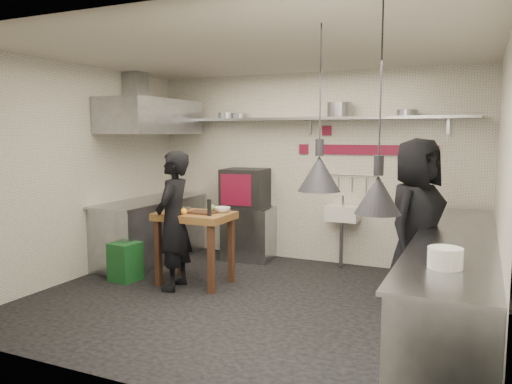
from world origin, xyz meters
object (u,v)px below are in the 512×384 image
at_px(chef_left, 174,221).
at_px(chef_right, 416,224).
at_px(combi_oven, 245,188).
at_px(prep_table, 195,248).
at_px(oven_stand, 250,233).
at_px(green_bin, 125,261).

distance_m(chef_left, chef_right, 2.82).
relative_size(combi_oven, chef_right, 0.34).
relative_size(prep_table, chef_left, 0.54).
bearing_deg(prep_table, combi_oven, 89.24).
relative_size(oven_stand, green_bin, 1.60).
distance_m(combi_oven, green_bin, 2.10).
height_order(oven_stand, green_bin, oven_stand).
xyz_separation_m(oven_stand, combi_oven, (-0.06, -0.03, 0.69)).
bearing_deg(chef_left, prep_table, 143.29).
xyz_separation_m(green_bin, prep_table, (0.91, 0.24, 0.21)).
bearing_deg(green_bin, oven_stand, 60.08).
bearing_deg(green_bin, chef_left, -2.06).
bearing_deg(oven_stand, chef_right, -31.18).
bearing_deg(oven_stand, prep_table, -98.37).
xyz_separation_m(combi_oven, prep_table, (-0.01, -1.44, -0.63)).
xyz_separation_m(green_bin, chef_right, (3.55, 0.48, 0.68)).
height_order(combi_oven, chef_left, chef_left).
bearing_deg(oven_stand, chef_left, -102.34).
distance_m(combi_oven, prep_table, 1.57).
height_order(green_bin, prep_table, prep_table).
relative_size(combi_oven, chef_left, 0.37).
height_order(oven_stand, combi_oven, combi_oven).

